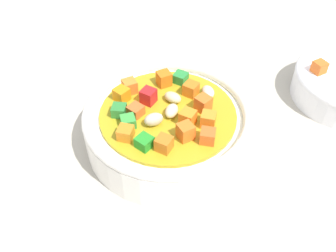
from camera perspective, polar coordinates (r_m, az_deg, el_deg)
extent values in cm
cube|color=#BAB2A0|center=(46.92, 0.00, -3.12)|extent=(140.00, 140.00, 2.00)
cylinder|color=white|center=(44.63, 0.00, -0.39)|extent=(19.38, 19.38, 4.32)
torus|color=white|center=(42.88, 0.00, 2.00)|extent=(19.47, 19.47, 1.26)
cylinder|color=#B39B1F|center=(43.00, 0.00, 1.83)|extent=(15.59, 15.59, 0.40)
cube|color=#2D8235|center=(42.59, -7.38, 2.35)|extent=(2.12, 2.12, 1.22)
cube|color=red|center=(43.81, -2.87, 4.59)|extent=(1.75, 1.75, 1.75)
cube|color=orange|center=(39.50, 2.67, -0.83)|extent=(1.99, 1.99, 1.78)
cube|color=orange|center=(39.82, -6.42, -1.06)|extent=(2.04, 2.04, 1.39)
cube|color=orange|center=(39.45, 6.00, -1.53)|extent=(2.09, 2.09, 1.42)
cube|color=orange|center=(46.27, -0.61, 7.15)|extent=(2.04, 2.04, 1.73)
cube|color=#249227|center=(38.84, -3.60, -2.44)|extent=(1.55, 1.55, 1.25)
cube|color=orange|center=(41.09, 6.09, 0.97)|extent=(2.05, 2.05, 1.62)
ellipsoid|color=beige|center=(45.18, 6.07, 5.16)|extent=(2.55, 2.44, 0.95)
cube|color=orange|center=(45.53, -5.61, 6.09)|extent=(2.04, 2.04, 1.60)
cube|color=orange|center=(42.41, -4.89, 2.35)|extent=(1.55, 1.55, 1.18)
ellipsoid|color=beige|center=(43.97, 0.72, 4.32)|extent=(2.22, 1.48, 1.15)
ellipsoid|color=beige|center=(40.92, -2.03, 0.89)|extent=(2.21, 2.55, 1.47)
cube|color=orange|center=(44.84, 3.67, 5.49)|extent=(1.71, 1.71, 1.55)
cube|color=#29893B|center=(46.88, 1.90, 7.28)|extent=(1.78, 1.78, 1.19)
cube|color=orange|center=(42.90, 5.32, 3.40)|extent=(1.68, 1.68, 1.73)
cube|color=orange|center=(38.45, -0.61, -2.68)|extent=(1.81, 1.81, 1.51)
ellipsoid|color=beige|center=(42.30, 0.67, 2.40)|extent=(2.08, 2.52, 1.18)
cube|color=orange|center=(44.37, -7.00, 4.75)|extent=(1.57, 1.57, 1.60)
cube|color=orange|center=(41.26, 3.30, 1.51)|extent=(1.78, 1.78, 1.73)
cube|color=green|center=(41.21, -6.03, 0.67)|extent=(2.14, 2.14, 1.14)
cube|color=orange|center=(54.79, 21.85, 8.24)|extent=(2.04, 2.04, 1.58)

